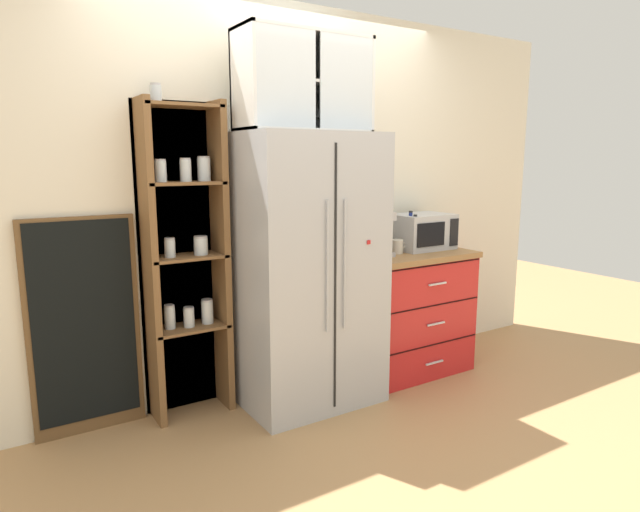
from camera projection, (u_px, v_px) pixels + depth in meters
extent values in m
plane|color=tan|center=(309.00, 399.00, 3.56)|extent=(10.66, 10.66, 0.00)
cube|color=silver|center=(278.00, 201.00, 3.67)|extent=(4.96, 0.10, 2.55)
cube|color=#B7BABF|center=(307.00, 271.00, 3.43)|extent=(0.86, 0.64, 1.71)
cube|color=black|center=(335.00, 280.00, 3.16)|extent=(0.01, 0.01, 1.58)
cylinder|color=#B7BABF|center=(328.00, 267.00, 3.11)|extent=(0.02, 0.02, 0.77)
cylinder|color=#B7BABF|center=(345.00, 265.00, 3.17)|extent=(0.02, 0.02, 0.77)
cube|color=red|center=(369.00, 242.00, 3.25)|extent=(0.02, 0.01, 0.02)
cube|color=brown|center=(180.00, 260.00, 3.33)|extent=(0.51, 0.04, 1.89)
cube|color=brown|center=(150.00, 267.00, 3.11)|extent=(0.04, 0.23, 1.89)
cube|color=brown|center=(221.00, 259.00, 3.33)|extent=(0.04, 0.23, 1.89)
cube|color=brown|center=(190.00, 328.00, 3.29)|extent=(0.45, 0.23, 0.02)
cylinder|color=silver|center=(170.00, 318.00, 3.23)|extent=(0.06, 0.06, 0.13)
cylinder|color=white|center=(170.00, 321.00, 3.23)|extent=(0.05, 0.05, 0.09)
cylinder|color=#B2B2B7|center=(169.00, 306.00, 3.22)|extent=(0.06, 0.06, 0.01)
cylinder|color=silver|center=(189.00, 318.00, 3.27)|extent=(0.06, 0.06, 0.11)
cylinder|color=#E0C67F|center=(189.00, 321.00, 3.27)|extent=(0.06, 0.06, 0.08)
cylinder|color=#B2B2B7|center=(189.00, 308.00, 3.26)|extent=(0.06, 0.06, 0.01)
cylinder|color=silver|center=(207.00, 312.00, 3.34)|extent=(0.07, 0.07, 0.14)
cylinder|color=#B77A38|center=(207.00, 315.00, 3.34)|extent=(0.06, 0.06, 0.09)
cylinder|color=#B2B2B7|center=(207.00, 300.00, 3.32)|extent=(0.07, 0.07, 0.01)
cube|color=brown|center=(187.00, 257.00, 3.21)|extent=(0.45, 0.23, 0.02)
cylinder|color=silver|center=(170.00, 249.00, 3.14)|extent=(0.06, 0.06, 0.10)
cylinder|color=#382316|center=(170.00, 251.00, 3.15)|extent=(0.05, 0.05, 0.07)
cylinder|color=#B2B2B7|center=(169.00, 239.00, 3.13)|extent=(0.06, 0.06, 0.01)
cylinder|color=silver|center=(201.00, 246.00, 3.23)|extent=(0.08, 0.08, 0.10)
cylinder|color=beige|center=(201.00, 249.00, 3.24)|extent=(0.07, 0.07, 0.07)
cylinder|color=#B2B2B7|center=(200.00, 237.00, 3.22)|extent=(0.08, 0.08, 0.01)
cube|color=brown|center=(183.00, 183.00, 3.14)|extent=(0.45, 0.23, 0.02)
cylinder|color=silver|center=(161.00, 172.00, 3.04)|extent=(0.06, 0.06, 0.12)
cylinder|color=brown|center=(161.00, 175.00, 3.05)|extent=(0.06, 0.06, 0.08)
cylinder|color=#B2B2B7|center=(160.00, 160.00, 3.03)|extent=(0.06, 0.06, 0.01)
cylinder|color=silver|center=(186.00, 171.00, 3.11)|extent=(0.06, 0.06, 0.12)
cylinder|color=#CCB78C|center=(186.00, 174.00, 3.12)|extent=(0.06, 0.06, 0.08)
cylinder|color=#B2B2B7|center=(185.00, 159.00, 3.10)|extent=(0.06, 0.06, 0.01)
cylinder|color=silver|center=(204.00, 170.00, 3.19)|extent=(0.08, 0.08, 0.13)
cylinder|color=white|center=(204.00, 173.00, 3.20)|extent=(0.07, 0.07, 0.09)
cylinder|color=#B2B2B7|center=(203.00, 157.00, 3.18)|extent=(0.07, 0.07, 0.01)
cube|color=brown|center=(180.00, 105.00, 3.06)|extent=(0.45, 0.23, 0.02)
cylinder|color=silver|center=(156.00, 94.00, 2.99)|extent=(0.06, 0.06, 0.09)
cylinder|color=#2D2D2D|center=(156.00, 97.00, 2.99)|extent=(0.05, 0.05, 0.06)
cylinder|color=#B2B2B7|center=(155.00, 84.00, 2.98)|extent=(0.06, 0.06, 0.01)
cube|color=red|center=(408.00, 314.00, 4.01)|extent=(0.84, 0.57, 0.85)
cube|color=#9E7042|center=(409.00, 254.00, 3.93)|extent=(0.87, 0.60, 0.04)
cube|color=black|center=(434.00, 345.00, 3.80)|extent=(0.82, 0.00, 0.01)
cube|color=silver|center=(434.00, 363.00, 3.81)|extent=(0.16, 0.01, 0.01)
cube|color=black|center=(436.00, 305.00, 3.75)|extent=(0.82, 0.00, 0.01)
cube|color=silver|center=(436.00, 324.00, 3.76)|extent=(0.16, 0.01, 0.01)
cube|color=black|center=(437.00, 265.00, 3.70)|extent=(0.82, 0.00, 0.01)
cube|color=silver|center=(438.00, 284.00, 3.71)|extent=(0.16, 0.01, 0.01)
cube|color=#B7BABF|center=(421.00, 231.00, 4.03)|extent=(0.44, 0.32, 0.26)
cube|color=black|center=(431.00, 235.00, 3.86)|extent=(0.26, 0.01, 0.17)
cube|color=black|center=(454.00, 232.00, 3.98)|extent=(0.08, 0.01, 0.20)
cube|color=#B7B7BC|center=(377.00, 254.00, 3.74)|extent=(0.17, 0.20, 0.03)
cube|color=#B7B7BC|center=(371.00, 233.00, 3.78)|extent=(0.17, 0.06, 0.30)
cube|color=#B7B7BC|center=(378.00, 216.00, 3.69)|extent=(0.17, 0.20, 0.06)
cylinder|color=black|center=(378.00, 243.00, 3.72)|extent=(0.11, 0.11, 0.12)
cylinder|color=silver|center=(397.00, 247.00, 3.84)|extent=(0.09, 0.09, 0.10)
torus|color=silver|center=(403.00, 245.00, 3.87)|extent=(0.05, 0.01, 0.05)
cylinder|color=navy|center=(405.00, 244.00, 3.96)|extent=(0.08, 0.08, 0.10)
torus|color=navy|center=(410.00, 243.00, 3.99)|extent=(0.05, 0.01, 0.05)
cylinder|color=brown|center=(415.00, 239.00, 3.87)|extent=(0.06, 0.06, 0.19)
cone|color=brown|center=(415.00, 225.00, 3.85)|extent=(0.06, 0.06, 0.04)
cylinder|color=brown|center=(415.00, 221.00, 3.84)|extent=(0.03, 0.03, 0.07)
cylinder|color=black|center=(415.00, 215.00, 3.84)|extent=(0.03, 0.03, 0.01)
cylinder|color=navy|center=(410.00, 237.00, 3.91)|extent=(0.07, 0.07, 0.21)
cone|color=navy|center=(410.00, 221.00, 3.89)|extent=(0.07, 0.07, 0.04)
cylinder|color=navy|center=(411.00, 217.00, 3.88)|extent=(0.03, 0.03, 0.07)
cylinder|color=black|center=(411.00, 212.00, 3.87)|extent=(0.03, 0.03, 0.01)
cube|color=silver|center=(292.00, 86.00, 3.37)|extent=(0.82, 0.02, 0.58)
cube|color=silver|center=(304.00, 34.00, 3.20)|extent=(0.82, 0.32, 0.02)
cube|color=silver|center=(304.00, 131.00, 3.30)|extent=(0.82, 0.32, 0.02)
cube|color=silver|center=(242.00, 78.00, 3.03)|extent=(0.02, 0.32, 0.58)
cube|color=silver|center=(358.00, 88.00, 3.46)|extent=(0.02, 0.32, 0.58)
cube|color=silver|center=(304.00, 83.00, 3.25)|extent=(0.79, 0.30, 0.02)
cube|color=silver|center=(286.00, 77.00, 3.01)|extent=(0.38, 0.01, 0.54)
cube|color=silver|center=(347.00, 83.00, 3.23)|extent=(0.38, 0.01, 0.54)
cylinder|color=silver|center=(262.00, 127.00, 3.14)|extent=(0.05, 0.05, 0.00)
cylinder|color=silver|center=(262.00, 122.00, 3.14)|extent=(0.01, 0.01, 0.07)
cone|color=silver|center=(261.00, 111.00, 3.13)|extent=(0.06, 0.06, 0.05)
cylinder|color=silver|center=(291.00, 128.00, 3.24)|extent=(0.05, 0.05, 0.00)
cylinder|color=silver|center=(290.00, 123.00, 3.24)|extent=(0.01, 0.01, 0.07)
cone|color=silver|center=(290.00, 112.00, 3.23)|extent=(0.06, 0.06, 0.05)
cylinder|color=silver|center=(318.00, 129.00, 3.34)|extent=(0.05, 0.05, 0.00)
cylinder|color=silver|center=(318.00, 124.00, 3.34)|extent=(0.01, 0.01, 0.07)
cone|color=silver|center=(318.00, 114.00, 3.33)|extent=(0.06, 0.06, 0.05)
cylinder|color=silver|center=(343.00, 130.00, 3.45)|extent=(0.05, 0.05, 0.00)
cylinder|color=silver|center=(343.00, 125.00, 3.44)|extent=(0.01, 0.01, 0.07)
cone|color=silver|center=(343.00, 115.00, 3.43)|extent=(0.06, 0.06, 0.05)
cylinder|color=white|center=(267.00, 73.00, 3.11)|extent=(0.06, 0.06, 0.07)
cylinder|color=white|center=(304.00, 76.00, 3.24)|extent=(0.06, 0.06, 0.07)
cylinder|color=white|center=(338.00, 79.00, 3.37)|extent=(0.06, 0.06, 0.07)
cube|color=brown|center=(84.00, 327.00, 3.05)|extent=(0.60, 0.04, 1.25)
cube|color=black|center=(85.00, 323.00, 3.03)|extent=(0.54, 0.01, 1.15)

